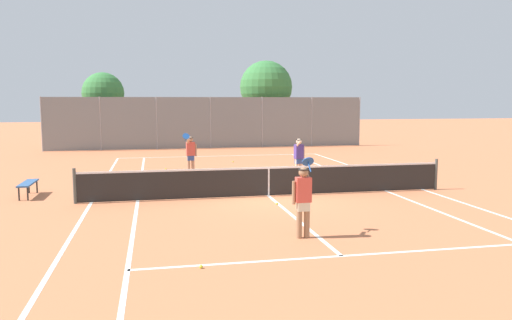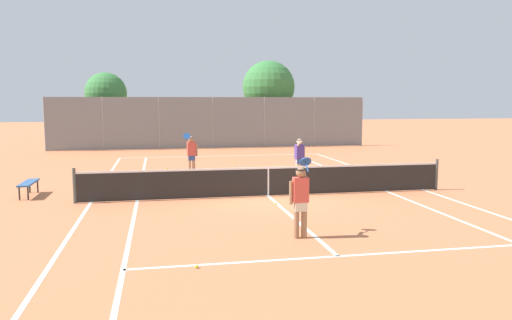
{
  "view_description": "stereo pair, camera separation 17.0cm",
  "coord_description": "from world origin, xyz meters",
  "px_view_note": "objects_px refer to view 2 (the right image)",
  "views": [
    {
      "loc": [
        -3.6,
        -15.46,
        3.08
      ],
      "look_at": [
        -0.11,
        1.5,
        1.0
      ],
      "focal_mm": 35.0,
      "sensor_mm": 36.0,
      "label": 1
    },
    {
      "loc": [
        -3.44,
        -15.5,
        3.08
      ],
      "look_at": [
        -0.11,
        1.5,
        1.0
      ],
      "focal_mm": 35.0,
      "sensor_mm": 36.0,
      "label": 2
    }
  ],
  "objects_px": {
    "loose_tennis_ball_0": "(197,266)",
    "tree_behind_left": "(106,94)",
    "loose_tennis_ball_1": "(276,204)",
    "loose_tennis_ball_2": "(304,160)",
    "player_far_right": "(299,156)",
    "courtside_bench": "(29,184)",
    "tennis_net": "(268,180)",
    "tree_behind_right": "(268,89)",
    "player_far_left": "(191,153)",
    "loose_tennis_ball_5": "(278,177)",
    "player_near_side": "(300,197)",
    "loose_tennis_ball_3": "(235,162)",
    "loose_tennis_ball_4": "(167,169)"
  },
  "relations": [
    {
      "from": "player_far_right",
      "to": "courtside_bench",
      "type": "distance_m",
      "value": 9.66
    },
    {
      "from": "player_near_side",
      "to": "player_far_left",
      "type": "xyz_separation_m",
      "value": [
        -1.77,
        9.95,
        0.0
      ]
    },
    {
      "from": "tennis_net",
      "to": "loose_tennis_ball_3",
      "type": "distance_m",
      "value": 8.96
    },
    {
      "from": "courtside_bench",
      "to": "tennis_net",
      "type": "bearing_deg",
      "value": -10.86
    },
    {
      "from": "loose_tennis_ball_1",
      "to": "loose_tennis_ball_3",
      "type": "distance_m",
      "value": 10.33
    },
    {
      "from": "loose_tennis_ball_0",
      "to": "tree_behind_left",
      "type": "distance_m",
      "value": 26.01
    },
    {
      "from": "player_far_right",
      "to": "loose_tennis_ball_4",
      "type": "relative_size",
      "value": 24.24
    },
    {
      "from": "tree_behind_right",
      "to": "loose_tennis_ball_3",
      "type": "bearing_deg",
      "value": -111.37
    },
    {
      "from": "tennis_net",
      "to": "loose_tennis_ball_5",
      "type": "distance_m",
      "value": 3.87
    },
    {
      "from": "courtside_bench",
      "to": "tree_behind_left",
      "type": "relative_size",
      "value": 0.31
    },
    {
      "from": "player_far_left",
      "to": "player_far_right",
      "type": "height_order",
      "value": "player_far_left"
    },
    {
      "from": "loose_tennis_ball_3",
      "to": "loose_tennis_ball_4",
      "type": "xyz_separation_m",
      "value": [
        -3.36,
        -1.95,
        0.0
      ]
    },
    {
      "from": "tennis_net",
      "to": "tree_behind_left",
      "type": "xyz_separation_m",
      "value": [
        -6.78,
        18.92,
        2.96
      ]
    },
    {
      "from": "loose_tennis_ball_4",
      "to": "courtside_bench",
      "type": "bearing_deg",
      "value": -129.01
    },
    {
      "from": "player_far_right",
      "to": "loose_tennis_ball_0",
      "type": "distance_m",
      "value": 10.76
    },
    {
      "from": "player_far_left",
      "to": "loose_tennis_ball_0",
      "type": "bearing_deg",
      "value": -93.34
    },
    {
      "from": "loose_tennis_ball_4",
      "to": "loose_tennis_ball_3",
      "type": "bearing_deg",
      "value": 30.13
    },
    {
      "from": "loose_tennis_ball_4",
      "to": "player_far_right",
      "type": "bearing_deg",
      "value": -38.01
    },
    {
      "from": "player_far_right",
      "to": "tree_behind_right",
      "type": "relative_size",
      "value": 0.27
    },
    {
      "from": "player_far_right",
      "to": "loose_tennis_ball_3",
      "type": "relative_size",
      "value": 24.24
    },
    {
      "from": "tennis_net",
      "to": "loose_tennis_ball_0",
      "type": "xyz_separation_m",
      "value": [
        -2.81,
        -6.56,
        -0.48
      ]
    },
    {
      "from": "tree_behind_left",
      "to": "tree_behind_right",
      "type": "bearing_deg",
      "value": 0.3
    },
    {
      "from": "loose_tennis_ball_2",
      "to": "courtside_bench",
      "type": "height_order",
      "value": "courtside_bench"
    },
    {
      "from": "loose_tennis_ball_5",
      "to": "tennis_net",
      "type": "bearing_deg",
      "value": -108.49
    },
    {
      "from": "player_far_right",
      "to": "loose_tennis_ball_4",
      "type": "height_order",
      "value": "player_far_right"
    },
    {
      "from": "loose_tennis_ball_0",
      "to": "player_far_left",
      "type": "bearing_deg",
      "value": 86.66
    },
    {
      "from": "player_far_left",
      "to": "loose_tennis_ball_3",
      "type": "height_order",
      "value": "player_far_left"
    },
    {
      "from": "loose_tennis_ball_2",
      "to": "tree_behind_right",
      "type": "relative_size",
      "value": 0.01
    },
    {
      "from": "player_near_side",
      "to": "tree_behind_left",
      "type": "relative_size",
      "value": 0.36
    },
    {
      "from": "loose_tennis_ball_2",
      "to": "tree_behind_left",
      "type": "relative_size",
      "value": 0.01
    },
    {
      "from": "loose_tennis_ball_4",
      "to": "courtside_bench",
      "type": "distance_m",
      "value": 7.14
    },
    {
      "from": "player_far_left",
      "to": "loose_tennis_ball_0",
      "type": "distance_m",
      "value": 11.62
    },
    {
      "from": "tennis_net",
      "to": "loose_tennis_ball_4",
      "type": "height_order",
      "value": "tennis_net"
    },
    {
      "from": "player_far_right",
      "to": "tree_behind_right",
      "type": "distance_m",
      "value": 16.34
    },
    {
      "from": "loose_tennis_ball_2",
      "to": "loose_tennis_ball_3",
      "type": "distance_m",
      "value": 3.65
    },
    {
      "from": "loose_tennis_ball_4",
      "to": "loose_tennis_ball_5",
      "type": "distance_m",
      "value": 5.47
    },
    {
      "from": "tennis_net",
      "to": "loose_tennis_ball_3",
      "type": "relative_size",
      "value": 181.82
    },
    {
      "from": "tennis_net",
      "to": "tree_behind_right",
      "type": "distance_m",
      "value": 19.72
    },
    {
      "from": "tennis_net",
      "to": "loose_tennis_ball_1",
      "type": "distance_m",
      "value": 1.46
    },
    {
      "from": "player_far_left",
      "to": "loose_tennis_ball_0",
      "type": "height_order",
      "value": "player_far_left"
    },
    {
      "from": "loose_tennis_ball_3",
      "to": "courtside_bench",
      "type": "distance_m",
      "value": 10.85
    },
    {
      "from": "player_near_side",
      "to": "player_far_left",
      "type": "distance_m",
      "value": 10.11
    },
    {
      "from": "player_far_left",
      "to": "courtside_bench",
      "type": "relative_size",
      "value": 1.18
    },
    {
      "from": "loose_tennis_ball_4",
      "to": "tree_behind_right",
      "type": "height_order",
      "value": "tree_behind_right"
    },
    {
      "from": "player_far_left",
      "to": "tree_behind_left",
      "type": "distance_m",
      "value": 14.89
    },
    {
      "from": "player_far_right",
      "to": "loose_tennis_ball_5",
      "type": "height_order",
      "value": "player_far_right"
    },
    {
      "from": "tennis_net",
      "to": "loose_tennis_ball_2",
      "type": "height_order",
      "value": "tennis_net"
    },
    {
      "from": "loose_tennis_ball_4",
      "to": "tree_behind_right",
      "type": "relative_size",
      "value": 0.01
    },
    {
      "from": "loose_tennis_ball_1",
      "to": "tree_behind_left",
      "type": "relative_size",
      "value": 0.01
    },
    {
      "from": "loose_tennis_ball_2",
      "to": "courtside_bench",
      "type": "bearing_deg",
      "value": -146.6
    }
  ]
}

